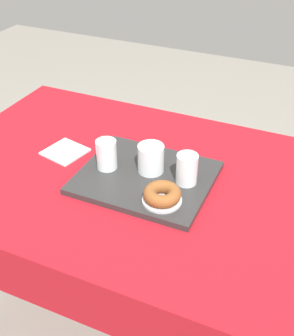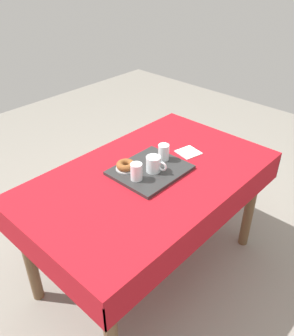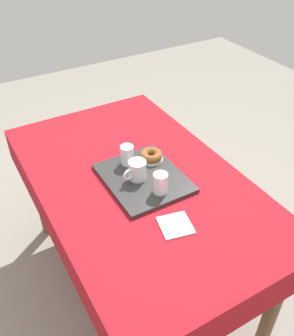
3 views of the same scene
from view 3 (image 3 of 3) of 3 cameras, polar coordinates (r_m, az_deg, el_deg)
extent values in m
plane|color=gray|center=(2.20, -1.09, -16.42)|extent=(6.00, 6.00, 0.00)
cube|color=#A8141E|center=(1.68, -1.38, -2.01)|extent=(1.41, 0.85, 0.03)
cube|color=#A8141E|center=(1.93, 9.74, 0.02)|extent=(1.41, 0.01, 0.14)
cube|color=#A8141E|center=(1.64, -14.56, -9.04)|extent=(1.41, 0.01, 0.14)
cube|color=#A8141E|center=(1.38, 13.97, -21.24)|extent=(0.01, 0.85, 0.14)
cube|color=#A8141E|center=(2.26, -10.03, 6.20)|extent=(0.01, 0.85, 0.14)
cylinder|color=brown|center=(1.80, 19.01, -18.52)|extent=(0.06, 0.06, 0.70)
cylinder|color=brown|center=(2.46, -1.35, 1.85)|extent=(0.06, 0.06, 0.70)
cylinder|color=brown|center=(2.28, -16.19, -3.12)|extent=(0.06, 0.06, 0.70)
cube|color=#2D2D2D|center=(1.65, -0.55, -1.53)|extent=(0.39, 0.33, 0.02)
cylinder|color=white|center=(1.61, -1.48, -0.30)|extent=(0.08, 0.08, 0.09)
cylinder|color=#84380F|center=(1.62, -1.48, -0.52)|extent=(0.07, 0.07, 0.06)
torus|color=white|center=(1.59, -2.88, -1.05)|extent=(0.02, 0.06, 0.06)
cylinder|color=white|center=(1.54, 2.05, -2.33)|extent=(0.06, 0.06, 0.09)
cylinder|color=silver|center=(1.56, 2.04, -2.98)|extent=(0.05, 0.05, 0.04)
cylinder|color=white|center=(1.70, -3.02, 2.02)|extent=(0.06, 0.06, 0.09)
cylinder|color=silver|center=(1.71, -3.01, 1.62)|extent=(0.05, 0.05, 0.06)
cylinder|color=silver|center=(1.75, 0.65, 1.42)|extent=(0.11, 0.11, 0.01)
torus|color=brown|center=(1.73, 0.66, 2.00)|extent=(0.10, 0.10, 0.04)
cube|color=white|center=(1.46, 4.37, -8.70)|extent=(0.15, 0.14, 0.01)
camera|label=1|loc=(2.24, 17.93, 29.22)|focal=46.86mm
camera|label=2|loc=(2.35, -47.73, 27.50)|focal=37.50mm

